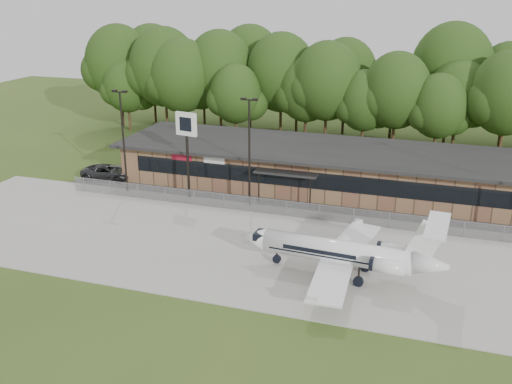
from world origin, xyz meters
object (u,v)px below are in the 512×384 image
(business_jet, at_px, (344,253))
(pole_sign, at_px, (187,133))
(terminal, at_px, (319,167))
(suv, at_px, (108,172))

(business_jet, height_order, pole_sign, pole_sign)
(business_jet, xyz_separation_m, pole_sign, (-17.08, 11.38, 4.66))
(terminal, height_order, suv, terminal)
(terminal, relative_size, business_jet, 2.72)
(business_jet, relative_size, pole_sign, 1.78)
(business_jet, bearing_deg, suv, 156.93)
(terminal, relative_size, pole_sign, 4.84)
(business_jet, relative_size, suv, 2.73)
(business_jet, bearing_deg, pole_sign, 150.04)
(suv, bearing_deg, business_jet, -124.46)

